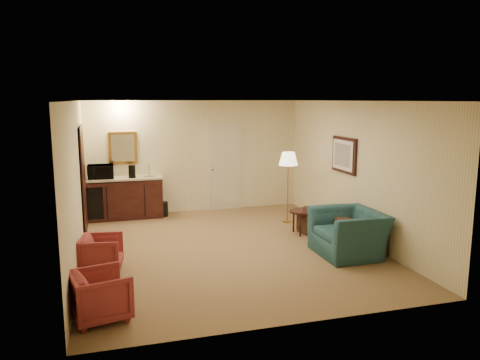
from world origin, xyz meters
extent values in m
plane|color=olive|center=(0.00, 0.00, 0.00)|extent=(6.00, 6.00, 0.00)
cube|color=#F3E7B6|center=(0.00, 3.00, 1.30)|extent=(5.00, 0.02, 2.60)
cube|color=#F3E7B6|center=(-2.50, 0.00, 1.30)|extent=(0.02, 6.00, 2.60)
cube|color=#F3E7B6|center=(2.50, 0.00, 1.30)|extent=(0.02, 6.00, 2.60)
cube|color=white|center=(0.00, 0.00, 2.60)|extent=(5.00, 6.00, 0.02)
cube|color=beige|center=(0.70, 2.97, 1.02)|extent=(0.82, 0.06, 2.05)
cube|color=black|center=(-2.47, 1.70, 1.05)|extent=(0.06, 0.98, 2.10)
cube|color=gold|center=(-1.65, 2.97, 1.55)|extent=(0.62, 0.04, 0.72)
cube|color=black|center=(2.46, 0.40, 1.55)|extent=(0.06, 0.90, 0.70)
cube|color=#3C1813|center=(-1.65, 2.72, 0.46)|extent=(1.64, 0.58, 0.92)
imported|color=black|center=(2.15, -0.26, 0.39)|extent=(0.92, 2.06, 0.78)
imported|color=#214A54|center=(1.90, -0.90, 0.51)|extent=(0.76, 1.17, 1.02)
imported|color=#9A3238|center=(-2.15, -0.55, 0.31)|extent=(0.65, 0.68, 0.62)
imported|color=#9A3238|center=(-2.15, -2.23, 0.33)|extent=(0.74, 0.77, 0.66)
cube|color=black|center=(1.80, 0.48, 0.24)|extent=(0.83, 0.56, 0.47)
cube|color=#B8823D|center=(1.70, 1.40, 0.77)|extent=(0.51, 0.51, 1.53)
cylinder|color=black|center=(-0.85, 2.65, 0.16)|extent=(0.32, 0.32, 0.33)
imported|color=black|center=(-2.15, 2.72, 1.10)|extent=(0.55, 0.32, 0.37)
cylinder|color=black|center=(-1.49, 2.64, 1.06)|extent=(0.16, 0.16, 0.28)
camera|label=1|loc=(-2.00, -7.79, 2.63)|focal=35.00mm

